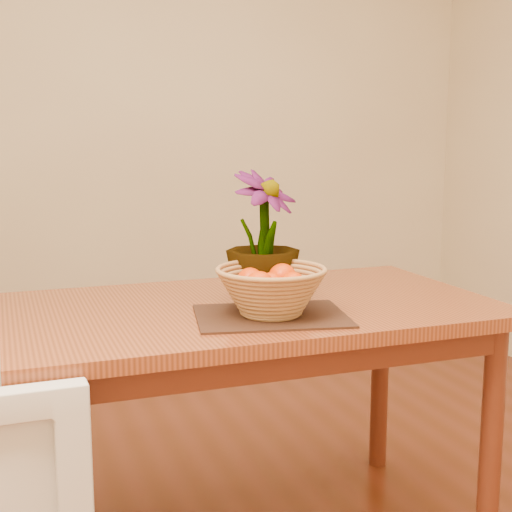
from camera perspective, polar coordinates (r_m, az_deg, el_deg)
name	(u,v)px	position (r m, az deg, el deg)	size (l,w,h in m)	color
wall_back	(129,114)	(3.93, -10.14, 11.13)	(4.00, 0.02, 2.70)	#FBECBF
table	(253,332)	(2.11, -0.27, -6.11)	(1.40, 0.80, 0.75)	brown
placemat	(271,316)	(1.93, 1.21, -4.81)	(0.40, 0.30, 0.01)	#321B12
wicker_basket	(271,293)	(1.92, 1.22, -2.97)	(0.30, 0.30, 0.12)	tan
orange_pile	(271,283)	(1.91, 1.22, -2.15)	(0.18, 0.17, 0.08)	#EC3603
potted_plant	(263,237)	(2.07, 0.56, 1.52)	(0.22, 0.22, 0.39)	#144815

